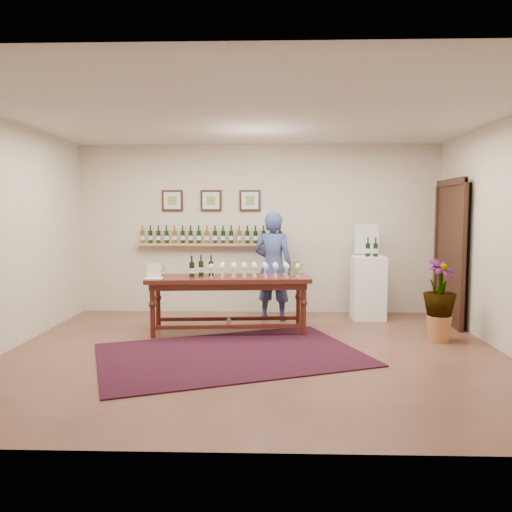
{
  "coord_description": "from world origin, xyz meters",
  "views": [
    {
      "loc": [
        0.2,
        -5.86,
        1.68
      ],
      "look_at": [
        0.0,
        0.8,
        1.1
      ],
      "focal_mm": 35.0,
      "sensor_mm": 36.0,
      "label": 1
    }
  ],
  "objects_px": {
    "tasting_table": "(229,285)",
    "person": "(273,266)",
    "display_pedestal": "(368,288)",
    "potted_plant": "(440,300)"
  },
  "relations": [
    {
      "from": "potted_plant",
      "to": "person",
      "type": "height_order",
      "value": "person"
    },
    {
      "from": "display_pedestal",
      "to": "potted_plant",
      "type": "distance_m",
      "value": 1.54
    },
    {
      "from": "tasting_table",
      "to": "person",
      "type": "height_order",
      "value": "person"
    },
    {
      "from": "tasting_table",
      "to": "potted_plant",
      "type": "height_order",
      "value": "potted_plant"
    },
    {
      "from": "potted_plant",
      "to": "person",
      "type": "relative_size",
      "value": 0.55
    },
    {
      "from": "tasting_table",
      "to": "person",
      "type": "xyz_separation_m",
      "value": [
        0.63,
        0.85,
        0.17
      ]
    },
    {
      "from": "display_pedestal",
      "to": "potted_plant",
      "type": "height_order",
      "value": "display_pedestal"
    },
    {
      "from": "person",
      "to": "display_pedestal",
      "type": "bearing_deg",
      "value": -157.85
    },
    {
      "from": "display_pedestal",
      "to": "potted_plant",
      "type": "bearing_deg",
      "value": -64.83
    },
    {
      "from": "potted_plant",
      "to": "person",
      "type": "distance_m",
      "value": 2.52
    }
  ]
}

